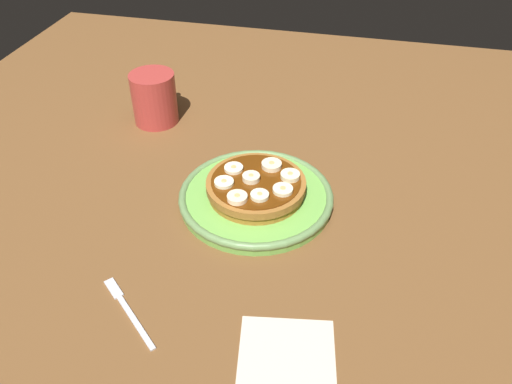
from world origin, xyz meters
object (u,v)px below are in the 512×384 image
object	(u,v)px
pancake_stack	(255,188)
banana_slice_5	(260,196)
banana_slice_1	(234,169)
banana_slice_6	(224,183)
napkin	(287,358)
plate	(256,197)
banana_slice_0	(251,179)
fork	(126,308)
banana_slice_3	(237,198)
banana_slice_7	(290,176)
coffee_mug	(155,97)
banana_slice_4	(283,190)
banana_slice_2	(272,165)

from	to	relation	value
pancake_stack	banana_slice_5	size ratio (longest dim) A/B	5.77
banana_slice_1	banana_slice_6	bearing A→B (deg)	172.73
banana_slice_1	napkin	bearing A→B (deg)	-154.08
pancake_stack	banana_slice_5	bearing A→B (deg)	-157.24
plate	napkin	distance (cm)	27.92
banana_slice_0	banana_slice_6	bearing A→B (deg)	112.99
napkin	fork	distance (cm)	20.80
banana_slice_3	fork	world-z (taller)	banana_slice_3
napkin	pancake_stack	bearing A→B (deg)	20.54
napkin	fork	bearing A→B (deg)	83.24
banana_slice_1	banana_slice_7	distance (cm)	8.84
pancake_stack	banana_slice_3	distance (cm)	5.19
banana_slice_5	fork	bearing A→B (deg)	148.24
banana_slice_1	coffee_mug	xyz separation A→B (cm)	(18.17, 20.14, 0.48)
banana_slice_7	napkin	xyz separation A→B (cm)	(-28.05, -4.81, -4.47)
pancake_stack	coffee_mug	world-z (taller)	coffee_mug
napkin	banana_slice_5	bearing A→B (deg)	20.20
plate	banana_slice_0	world-z (taller)	banana_slice_0
banana_slice_5	coffee_mug	world-z (taller)	coffee_mug
banana_slice_5	fork	xyz separation A→B (cm)	(-20.02, 12.39, -4.29)
pancake_stack	fork	bearing A→B (deg)	154.88
pancake_stack	banana_slice_0	world-z (taller)	banana_slice_0
fork	banana_slice_6	bearing A→B (deg)	-16.62
coffee_mug	napkin	size ratio (longest dim) A/B	1.09
pancake_stack	banana_slice_7	distance (cm)	5.58
plate	banana_slice_4	world-z (taller)	banana_slice_4
coffee_mug	banana_slice_6	bearing A→B (deg)	-138.12
coffee_mug	fork	distance (cm)	45.97
fork	banana_slice_7	bearing A→B (deg)	-31.75
pancake_stack	banana_slice_6	xyz separation A→B (cm)	(-1.53, 4.44, 1.47)
banana_slice_2	banana_slice_5	distance (cm)	7.60
banana_slice_3	banana_slice_2	bearing A→B (deg)	-19.58
banana_slice_2	banana_slice_6	size ratio (longest dim) A/B	1.07
banana_slice_4	banana_slice_1	bearing A→B (deg)	67.11
banana_slice_1	coffee_mug	bearing A→B (deg)	47.95
banana_slice_5	coffee_mug	bearing A→B (deg)	47.02
pancake_stack	napkin	xyz separation A→B (cm)	(-25.84, -9.68, -2.88)
banana_slice_0	fork	xyz separation A→B (cm)	(-23.44, 10.23, -4.41)
banana_slice_6	plate	bearing A→B (deg)	-67.38
banana_slice_7	plate	bearing A→B (deg)	111.11
pancake_stack	banana_slice_0	size ratio (longest dim) A/B	5.90
plate	coffee_mug	xyz separation A→B (cm)	(20.07, 24.12, 3.86)
banana_slice_3	banana_slice_5	bearing A→B (deg)	-66.56
banana_slice_1	fork	xyz separation A→B (cm)	(-25.63, 7.01, -4.25)
banana_slice_6	coffee_mug	bearing A→B (deg)	41.88
banana_slice_5	banana_slice_7	bearing A→B (deg)	-31.73
banana_slice_7	napkin	world-z (taller)	banana_slice_7
banana_slice_0	banana_slice_7	bearing A→B (deg)	-68.94
napkin	banana_slice_2	bearing A→B (deg)	15.06
banana_slice_0	banana_slice_1	xyz separation A→B (cm)	(2.19, 3.22, -0.16)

